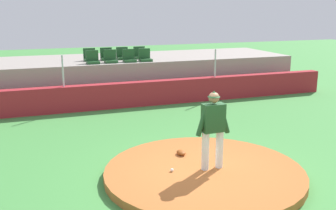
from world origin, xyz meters
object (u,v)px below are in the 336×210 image
at_px(fielding_glove, 181,153).
at_px(stadium_chair_7, 140,55).
at_px(stadium_chair_5, 107,56).
at_px(baseball, 172,170).
at_px(stadium_chair_4, 90,57).
at_px(pitcher, 213,124).
at_px(stadium_chair_3, 145,57).
at_px(stadium_chair_2, 129,58).
at_px(stadium_chair_1, 111,59).
at_px(stadium_chair_0, 93,59).
at_px(stadium_chair_6, 123,55).

xyz_separation_m(fielding_glove, stadium_chair_7, (1.23, 7.93, 1.43)).
relative_size(stadium_chair_5, stadium_chair_7, 1.00).
bearing_deg(fielding_glove, baseball, 147.79).
bearing_deg(stadium_chair_4, stadium_chair_7, 179.81).
xyz_separation_m(pitcher, fielding_glove, (-0.34, 1.00, -0.96)).
bearing_deg(fielding_glove, stadium_chair_3, -9.41).
xyz_separation_m(fielding_glove, stadium_chair_2, (0.54, 7.04, 1.43)).
bearing_deg(stadium_chair_3, stadium_chair_4, -23.19).
xyz_separation_m(pitcher, stadium_chair_1, (-0.54, 8.08, 0.47)).
height_order(baseball, fielding_glove, fielding_glove).
relative_size(pitcher, stadium_chair_1, 3.49).
bearing_deg(stadium_chair_7, stadium_chair_2, 52.19).
bearing_deg(stadium_chair_2, stadium_chair_3, -179.55).
bearing_deg(stadium_chair_5, pitcher, 93.42).
distance_m(fielding_glove, stadium_chair_0, 7.25).
bearing_deg(stadium_chair_0, stadium_chair_5, -129.03).
xyz_separation_m(stadium_chair_0, stadium_chair_3, (2.11, -0.00, 0.00)).
height_order(pitcher, fielding_glove, pitcher).
relative_size(baseball, stadium_chair_6, 0.15).
height_order(stadium_chair_0, stadium_chair_5, same).
relative_size(stadium_chair_1, stadium_chair_5, 1.00).
xyz_separation_m(fielding_glove, stadium_chair_5, (-0.19, 7.94, 1.43)).
bearing_deg(pitcher, stadium_chair_4, 96.69).
xyz_separation_m(baseball, fielding_glove, (0.56, 0.88, 0.02)).
bearing_deg(fielding_glove, stadium_chair_7, -8.58).
relative_size(stadium_chair_3, stadium_chair_7, 1.00).
xyz_separation_m(stadium_chair_1, stadium_chair_4, (-0.68, 0.86, 0.00)).
height_order(pitcher, stadium_chair_2, stadium_chair_2).
relative_size(stadium_chair_3, stadium_chair_4, 1.00).
bearing_deg(stadium_chair_5, stadium_chair_4, -0.11).
height_order(fielding_glove, stadium_chair_5, stadium_chair_5).
relative_size(stadium_chair_1, stadium_chair_2, 1.00).
height_order(stadium_chair_0, stadium_chair_2, same).
height_order(stadium_chair_4, stadium_chair_7, same).
bearing_deg(baseball, stadium_chair_3, 77.54).
height_order(stadium_chair_5, stadium_chair_7, same).
distance_m(stadium_chair_0, stadium_chair_2, 1.45).
relative_size(pitcher, fielding_glove, 5.82).
bearing_deg(baseball, stadium_chair_5, 87.65).
height_order(pitcher, stadium_chair_4, stadium_chair_4).
distance_m(baseball, stadium_chair_7, 9.11).
bearing_deg(pitcher, stadium_chair_2, 87.47).
relative_size(baseball, stadium_chair_0, 0.15).
distance_m(pitcher, stadium_chair_3, 8.11).
distance_m(baseball, stadium_chair_2, 8.13).
xyz_separation_m(stadium_chair_6, stadium_chair_7, (0.75, -0.01, 0.00)).
bearing_deg(stadium_chair_1, stadium_chair_0, 2.30).
distance_m(stadium_chair_4, stadium_chair_6, 1.37).
bearing_deg(stadium_chair_2, fielding_glove, 85.64).
relative_size(stadium_chair_0, stadium_chair_5, 1.00).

